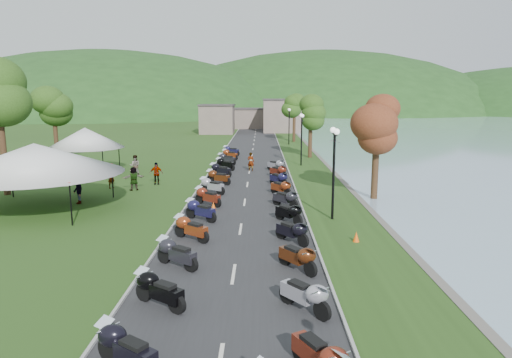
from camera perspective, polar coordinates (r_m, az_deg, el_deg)
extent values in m
cube|color=#2B2B2D|center=(46.99, -0.65, 2.08)|extent=(7.00, 120.00, 0.02)
cube|color=#7A695F|center=(91.65, -1.29, 7.64)|extent=(18.00, 16.00, 5.00)
imported|color=slate|center=(35.53, -17.58, -1.09)|extent=(0.69, 0.75, 1.68)
imported|color=slate|center=(40.18, -14.83, 0.32)|extent=(0.96, 0.63, 1.83)
imported|color=slate|center=(31.10, -21.32, -2.90)|extent=(1.13, 1.24, 1.85)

